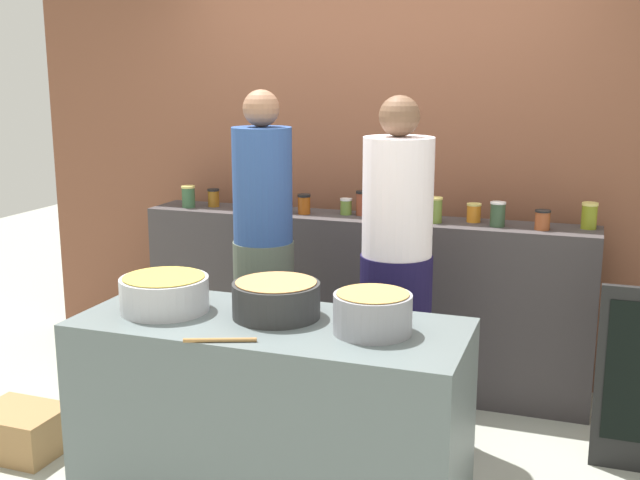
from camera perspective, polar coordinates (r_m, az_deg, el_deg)
The scene contains 24 objects.
ground at distance 3.95m, azimuth -1.75°, elevation -16.09°, with size 12.00×12.00×0.00m, color #999C8F.
storefront_wall at distance 4.87m, azimuth 4.34°, elevation 7.78°, with size 4.80×0.12×3.00m, color brown.
display_shelf at distance 4.72m, azimuth 3.03°, elevation -4.48°, with size 2.70×0.36×1.04m, color #3C3738.
prep_table at distance 3.52m, azimuth -3.60°, elevation -12.36°, with size 1.70×0.70×0.82m, color #576364.
preserve_jar_0 at distance 4.97m, azimuth -9.64°, elevation 3.17°, with size 0.09×0.09×0.14m.
preserve_jar_1 at distance 4.98m, azimuth -7.82°, elevation 3.10°, with size 0.08×0.08×0.11m.
preserve_jar_2 at distance 4.83m, azimuth -5.73°, elevation 2.95°, with size 0.07×0.07×0.13m.
preserve_jar_3 at distance 4.69m, azimuth -3.00°, elevation 2.62°, with size 0.07×0.07×0.11m.
preserve_jar_4 at distance 4.67m, azimuth -1.18°, elevation 2.66°, with size 0.08×0.08×0.12m.
preserve_jar_5 at distance 4.66m, azimuth 1.92°, elevation 2.48°, with size 0.07×0.07×0.10m.
preserve_jar_6 at distance 4.63m, azimuth 3.08°, elevation 2.72°, with size 0.07×0.07×0.15m.
preserve_jar_7 at distance 4.55m, azimuth 6.29°, elevation 2.20°, with size 0.07×0.07×0.10m.
preserve_jar_8 at distance 4.45m, azimuth 8.44°, elevation 2.21°, with size 0.09×0.09×0.15m.
preserve_jar_9 at distance 4.51m, azimuth 11.23°, elevation 1.98°, with size 0.08×0.08×0.11m.
preserve_jar_10 at distance 4.40m, azimuth 12.92°, elevation 1.87°, with size 0.09×0.09×0.14m.
preserve_jar_11 at distance 4.37m, azimuth 16.03°, elevation 1.43°, with size 0.09×0.09×0.11m.
preserve_jar_12 at distance 4.47m, azimuth 19.17°, elevation 1.71°, with size 0.09×0.09×0.14m.
cooking_pot_left at distance 3.56m, azimuth -11.35°, elevation -3.89°, with size 0.40×0.40×0.16m.
cooking_pot_center at distance 3.41m, azimuth -3.20°, elevation -4.39°, with size 0.39×0.39×0.16m.
cooking_pot_right at distance 3.21m, azimuth 3.88°, elevation -5.39°, with size 0.33×0.33×0.17m.
wooden_spoon at distance 3.14m, azimuth -7.36°, elevation -7.30°, with size 0.02×0.02×0.29m, color #9E703D.
cook_with_tongs at distance 4.19m, azimuth -4.15°, elevation -2.39°, with size 0.33×0.33×1.79m.
cook_in_cap at distance 3.98m, azimuth 5.59°, elevation -3.47°, with size 0.37×0.37×1.77m.
bread_crate at distance 4.28m, azimuth -21.10°, elevation -12.94°, with size 0.42×0.33×0.23m, color #9A7245.
Camera 1 is at (1.26, -3.24, 1.88)m, focal length 43.57 mm.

